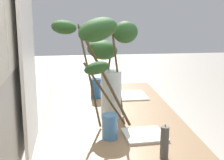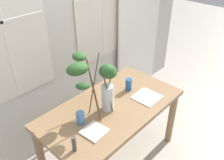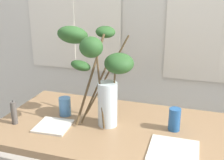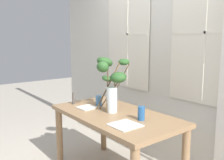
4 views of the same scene
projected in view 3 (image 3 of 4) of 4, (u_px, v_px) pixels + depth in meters
The scene contains 7 objects.
dining_table at pixel (116, 143), 1.78m from camera, with size 1.49×0.80×0.76m.
vase_with_branches at pixel (98, 66), 1.71m from camera, with size 0.57×0.52×0.62m.
drinking_glass_blue_left at pixel (65, 106), 1.87m from camera, with size 0.08×0.08×0.12m, color #4C84BC.
drinking_glass_blue_right at pixel (174, 119), 1.67m from camera, with size 0.07×0.07×0.14m, color #235693.
plate_square_left at pixel (53, 126), 1.73m from camera, with size 0.20×0.20×0.01m, color silver.
plate_square_right at pixel (173, 150), 1.48m from camera, with size 0.26×0.26×0.01m, color silver.
pillar_candle at pixel (14, 113), 1.75m from camera, with size 0.04×0.04×0.16m.
Camera 3 is at (0.45, -1.49, 1.59)m, focal length 45.29 mm.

